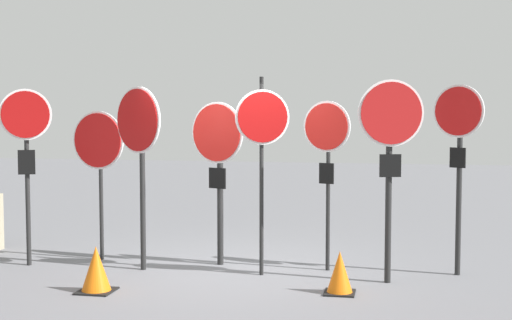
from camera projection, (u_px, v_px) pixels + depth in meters
The scene contains 11 objects.
ground_plane at pixel (237, 271), 9.58m from camera, with size 40.00×40.00×0.00m, color slate.
stop_sign_0 at pixel (26, 136), 9.76m from camera, with size 0.65×0.31×2.45m.
stop_sign_1 at pixel (98, 149), 10.15m from camera, with size 0.82×0.18×2.14m.
stop_sign_2 at pixel (139, 136), 9.49m from camera, with size 0.78×0.48×2.47m.
stop_sign_3 at pixel (218, 152), 9.81m from camera, with size 0.80×0.33×2.27m.
stop_sign_4 at pixel (262, 132), 9.16m from camera, with size 0.66×0.31×2.59m.
stop_sign_5 at pixel (327, 144), 9.45m from camera, with size 0.65×0.27×2.28m.
stop_sign_6 at pixel (390, 138), 8.75m from camera, with size 0.80×0.27×2.53m.
stop_sign_7 at pixel (459, 139), 9.18m from camera, with size 0.61×0.35×2.49m.
traffic_cone_0 at pixel (96, 269), 8.44m from camera, with size 0.42×0.42×0.55m.
traffic_cone_1 at pixel (340, 273), 8.37m from camera, with size 0.36×0.36×0.51m.
Camera 1 is at (2.13, -9.22, 2.15)m, focal length 50.00 mm.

